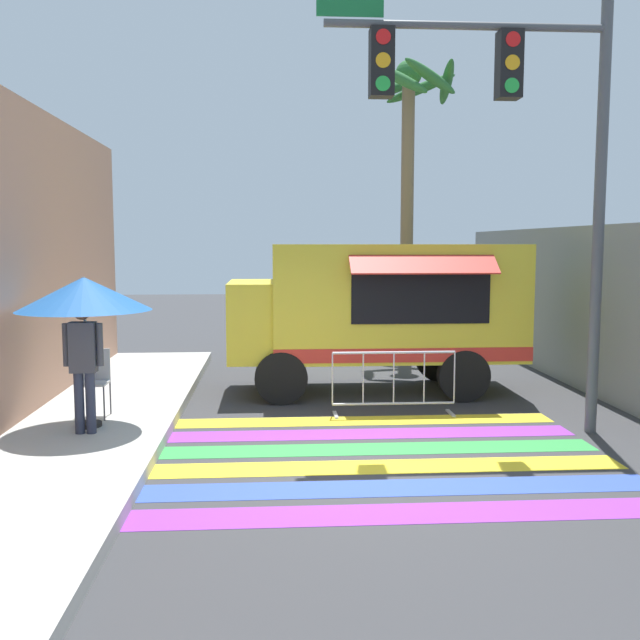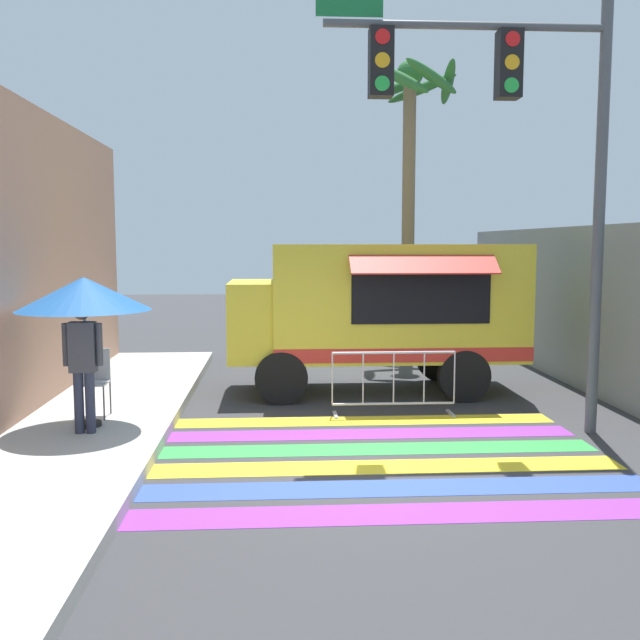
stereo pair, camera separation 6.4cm
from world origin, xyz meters
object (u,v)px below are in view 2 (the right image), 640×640
object	(u,v)px
folding_chair	(94,376)
barricade_front	(394,384)
vendor_person	(83,358)
food_truck	(373,306)
palm_tree	(411,142)
patio_umbrella	(84,294)
traffic_signal_pole	(511,125)

from	to	relation	value
folding_chair	barricade_front	xyz separation A→B (m)	(4.55, 0.44, -0.27)
folding_chair	vendor_person	size ratio (longest dim) A/B	0.56
food_truck	palm_tree	bearing A→B (deg)	69.60
folding_chair	barricade_front	distance (m)	4.58
barricade_front	food_truck	bearing A→B (deg)	92.60
vendor_person	food_truck	bearing A→B (deg)	37.27
patio_umbrella	palm_tree	size ratio (longest dim) A/B	0.31
traffic_signal_pole	vendor_person	bearing A→B (deg)	-177.83
vendor_person	traffic_signal_pole	bearing A→B (deg)	2.60
barricade_front	palm_tree	distance (m)	7.10
barricade_front	palm_tree	size ratio (longest dim) A/B	0.29
traffic_signal_pole	folding_chair	world-z (taller)	traffic_signal_pole
traffic_signal_pole	patio_umbrella	xyz separation A→B (m)	(-5.87, 0.14, -2.31)
traffic_signal_pole	barricade_front	size ratio (longest dim) A/B	3.05
food_truck	traffic_signal_pole	distance (m)	4.35
patio_umbrella	folding_chair	xyz separation A→B (m)	(-0.06, 0.62, -1.25)
food_truck	vendor_person	xyz separation A→B (m)	(-4.35, -3.26, -0.39)
folding_chair	vendor_person	distance (m)	1.08
vendor_person	palm_tree	xyz separation A→B (m)	(5.65, 6.77, 3.83)
traffic_signal_pole	patio_umbrella	bearing A→B (deg)	178.59
food_truck	folding_chair	world-z (taller)	food_truck
palm_tree	traffic_signal_pole	bearing A→B (deg)	-88.59
patio_umbrella	folding_chair	size ratio (longest dim) A/B	2.11
folding_chair	food_truck	bearing A→B (deg)	16.11
patio_umbrella	food_truck	bearing A→B (deg)	33.30
traffic_signal_pole	vendor_person	world-z (taller)	traffic_signal_pole
palm_tree	vendor_person	bearing A→B (deg)	-129.87
patio_umbrella	palm_tree	distance (m)	9.09
food_truck	barricade_front	bearing A→B (deg)	-87.40
vendor_person	barricade_front	xyz separation A→B (m)	(4.43, 1.43, -0.68)
folding_chair	palm_tree	bearing A→B (deg)	34.22
food_truck	vendor_person	world-z (taller)	food_truck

